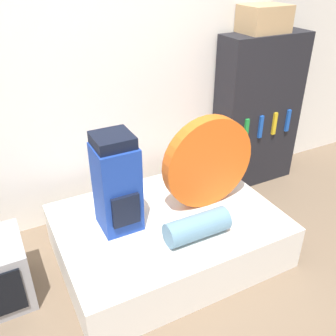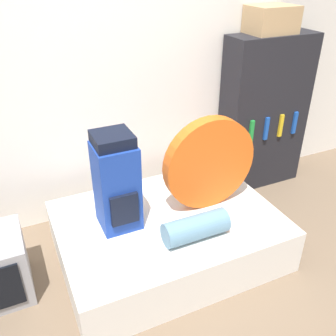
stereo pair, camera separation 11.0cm
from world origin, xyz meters
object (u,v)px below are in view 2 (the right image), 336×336
object	(u,v)px
tent_bag	(209,163)
cardboard_box	(271,19)
backpack	(116,183)
sleeping_roll	(196,227)
bookshelf	(264,114)

from	to	relation	value
tent_bag	cardboard_box	distance (m)	1.50
backpack	cardboard_box	distance (m)	2.06
sleeping_roll	cardboard_box	distance (m)	2.03
sleeping_roll	bookshelf	bearing A→B (deg)	36.94
backpack	bookshelf	world-z (taller)	bookshelf
tent_bag	bookshelf	size ratio (longest dim) A/B	0.49
backpack	tent_bag	size ratio (longest dim) A/B	0.98
backpack	cardboard_box	xyz separation A→B (m)	(1.73, 0.62, 0.94)
bookshelf	cardboard_box	xyz separation A→B (m)	(-0.04, 0.03, 0.91)
sleeping_roll	cardboard_box	xyz separation A→B (m)	(1.27, 1.01, 1.22)
sleeping_roll	cardboard_box	world-z (taller)	cardboard_box
backpack	sleeping_roll	size ratio (longest dim) A/B	1.55
backpack	tent_bag	xyz separation A→B (m)	(0.75, -0.05, 0.01)
cardboard_box	tent_bag	bearing A→B (deg)	-145.75
bookshelf	cardboard_box	distance (m)	0.91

